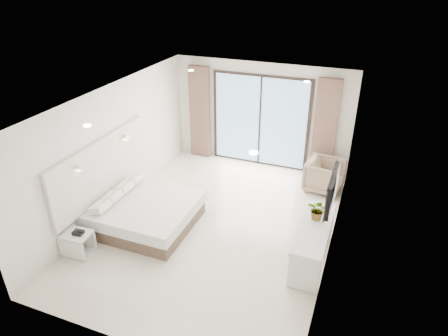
{
  "coord_description": "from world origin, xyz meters",
  "views": [
    {
      "loc": [
        2.62,
        -6.25,
        4.88
      ],
      "look_at": [
        0.04,
        0.4,
        1.15
      ],
      "focal_mm": 32.0,
      "sensor_mm": 36.0,
      "label": 1
    }
  ],
  "objects_px": {
    "nightstand": "(78,243)",
    "armchair": "(325,174)",
    "bed": "(145,213)",
    "console_desk": "(313,236)"
  },
  "relations": [
    {
      "from": "console_desk",
      "to": "armchair",
      "type": "height_order",
      "value": "armchair"
    },
    {
      "from": "bed",
      "to": "nightstand",
      "type": "xyz_separation_m",
      "value": [
        -0.68,
        -1.26,
        -0.06
      ]
    },
    {
      "from": "bed",
      "to": "armchair",
      "type": "bearing_deg",
      "value": 40.78
    },
    {
      "from": "nightstand",
      "to": "armchair",
      "type": "bearing_deg",
      "value": 42.43
    },
    {
      "from": "console_desk",
      "to": "bed",
      "type": "bearing_deg",
      "value": -178.58
    },
    {
      "from": "nightstand",
      "to": "armchair",
      "type": "distance_m",
      "value": 5.58
    },
    {
      "from": "bed",
      "to": "nightstand",
      "type": "relative_size",
      "value": 3.69
    },
    {
      "from": "nightstand",
      "to": "armchair",
      "type": "xyz_separation_m",
      "value": [
        3.87,
        4.01,
        0.19
      ]
    },
    {
      "from": "nightstand",
      "to": "console_desk",
      "type": "relative_size",
      "value": 0.31
    },
    {
      "from": "console_desk",
      "to": "armchair",
      "type": "relative_size",
      "value": 2.05
    }
  ]
}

